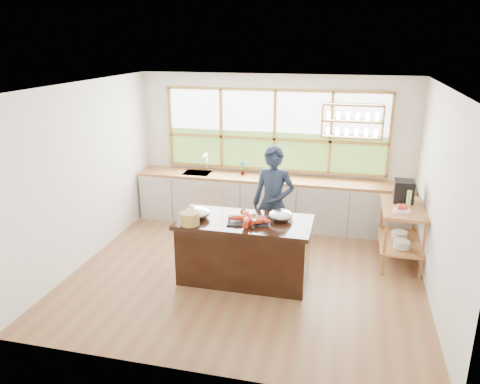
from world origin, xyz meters
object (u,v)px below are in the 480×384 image
(cook, at_px, (273,204))
(wicker_basket, at_px, (189,218))
(island, at_px, (244,250))
(espresso_machine, at_px, (404,191))

(cook, xyz_separation_m, wicker_basket, (-0.95, -1.09, 0.09))
(cook, height_order, wicker_basket, cook)
(island, bearing_deg, wicker_basket, -155.21)
(island, relative_size, espresso_machine, 5.55)
(cook, distance_m, wicker_basket, 1.45)
(wicker_basket, bearing_deg, island, 24.79)
(wicker_basket, bearing_deg, cook, 48.83)
(espresso_machine, bearing_deg, island, -147.66)
(espresso_machine, height_order, wicker_basket, espresso_machine)
(wicker_basket, bearing_deg, espresso_machine, 29.90)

